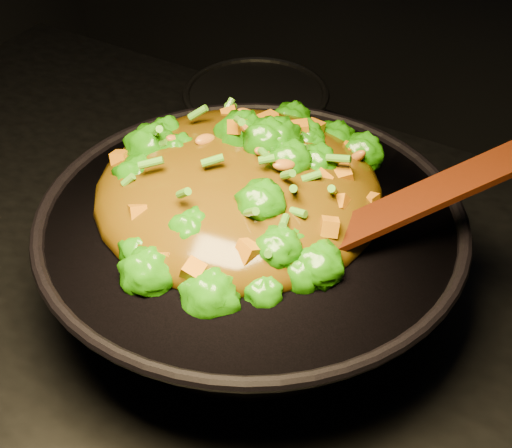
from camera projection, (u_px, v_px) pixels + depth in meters
The scene contains 4 objects.
wok at pixel (251, 262), 0.86m from camera, with size 0.44×0.44×0.12m, color black, non-canonical shape.
stir_fry at pixel (238, 157), 0.81m from camera, with size 0.31×0.31×0.11m, color #237808, non-canonical shape.
spatula at pixel (401, 208), 0.76m from camera, with size 0.27×0.04×0.01m, color #391306.
back_pot at pixel (256, 124), 1.09m from camera, with size 0.19×0.19×0.11m, color black.
Camera 1 is at (0.45, -0.51, 1.54)m, focal length 55.00 mm.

